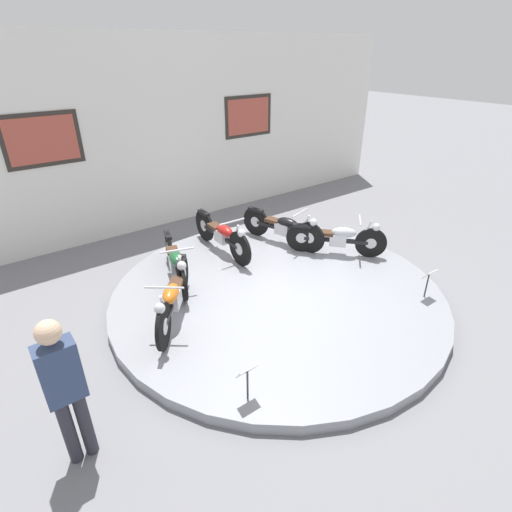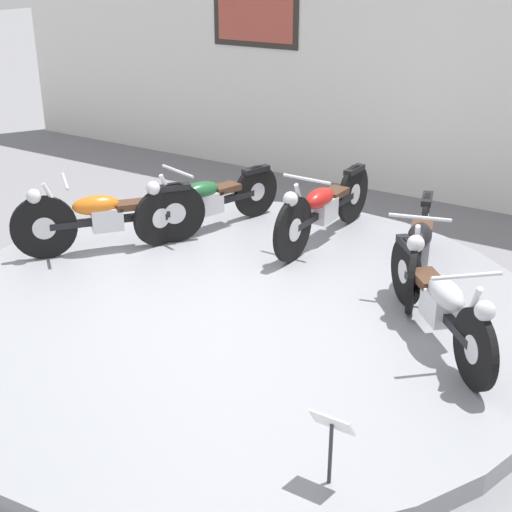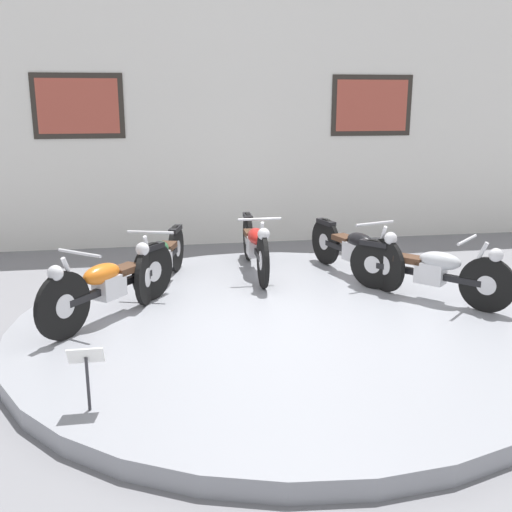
# 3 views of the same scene
# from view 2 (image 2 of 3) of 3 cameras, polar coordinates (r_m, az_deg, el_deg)

# --- Properties ---
(ground_plane) EXTENTS (60.00, 60.00, 0.00)m
(ground_plane) POSITION_cam_2_polar(r_m,az_deg,el_deg) (6.52, -1.83, -4.99)
(ground_plane) COLOR slate
(display_platform) EXTENTS (5.60, 5.60, 0.17)m
(display_platform) POSITION_cam_2_polar(r_m,az_deg,el_deg) (6.48, -1.84, -4.34)
(display_platform) COLOR gray
(display_platform) RESTS_ON ground_plane
(back_wall) EXTENTS (14.00, 0.22, 4.17)m
(back_wall) POSITION_cam_2_polar(r_m,az_deg,el_deg) (9.59, 13.04, 16.82)
(back_wall) COLOR white
(back_wall) RESTS_ON ground_plane
(motorcycle_orange) EXTENTS (1.30, 1.61, 0.81)m
(motorcycle_orange) POSITION_cam_2_polar(r_m,az_deg,el_deg) (7.54, -11.86, 3.26)
(motorcycle_orange) COLOR black
(motorcycle_orange) RESTS_ON display_platform
(motorcycle_green) EXTENTS (0.69, 1.90, 0.78)m
(motorcycle_green) POSITION_cam_2_polar(r_m,az_deg,el_deg) (7.94, -3.95, 4.58)
(motorcycle_green) COLOR black
(motorcycle_green) RESTS_ON display_platform
(motorcycle_red) EXTENTS (0.54, 2.03, 0.81)m
(motorcycle_red) POSITION_cam_2_polar(r_m,az_deg,el_deg) (7.66, 5.42, 4.00)
(motorcycle_red) COLOR black
(motorcycle_red) RESTS_ON display_platform
(motorcycle_black) EXTENTS (0.68, 1.93, 0.80)m
(motorcycle_black) POSITION_cam_2_polar(r_m,az_deg,el_deg) (6.85, 12.94, 0.98)
(motorcycle_black) COLOR black
(motorcycle_black) RESTS_ON display_platform
(motorcycle_silver) EXTENTS (1.36, 1.48, 0.78)m
(motorcycle_silver) POSITION_cam_2_polar(r_m,az_deg,el_deg) (5.82, 14.50, -3.50)
(motorcycle_silver) COLOR black
(motorcycle_silver) RESTS_ON display_platform
(info_placard_front_centre) EXTENTS (0.26, 0.11, 0.51)m
(info_placard_front_centre) POSITION_cam_2_polar(r_m,az_deg,el_deg) (4.26, 6.06, -13.84)
(info_placard_front_centre) COLOR #333338
(info_placard_front_centre) RESTS_ON display_platform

